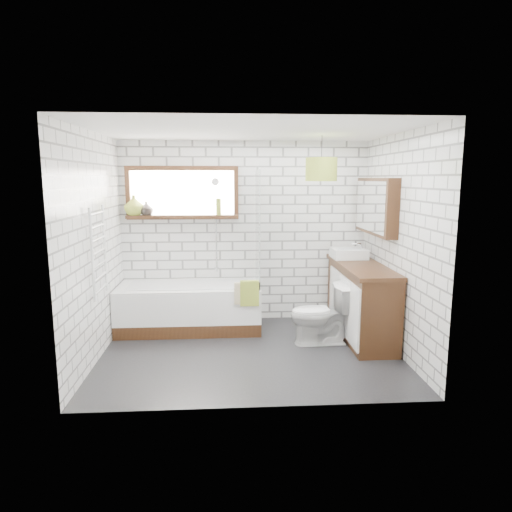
{
  "coord_description": "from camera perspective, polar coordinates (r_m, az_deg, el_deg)",
  "views": [
    {
      "loc": [
        -0.26,
        -5.04,
        2.0
      ],
      "look_at": [
        0.09,
        0.25,
        1.09
      ],
      "focal_mm": 32.0,
      "sensor_mm": 36.0,
      "label": 1
    }
  ],
  "objects": [
    {
      "name": "towel_green",
      "position": [
        5.7,
        -0.82,
        -4.67
      ],
      "size": [
        0.23,
        0.06,
        0.32
      ],
      "primitive_type": "cube",
      "color": "olive",
      "rests_on": "bathtub"
    },
    {
      "name": "vase_olive",
      "position": [
        6.4,
        -15.0,
        5.97
      ],
      "size": [
        0.34,
        0.34,
        0.27
      ],
      "primitive_type": "imported",
      "rotation": [
        0.0,
        0.0,
        0.38
      ],
      "color": "olive",
      "rests_on": "window"
    },
    {
      "name": "tap",
      "position": [
        6.26,
        12.95,
        0.85
      ],
      "size": [
        0.03,
        0.03,
        0.14
      ],
      "primitive_type": "cylinder",
      "rotation": [
        0.0,
        0.0,
        0.14
      ],
      "color": "silver",
      "rests_on": "vanity"
    },
    {
      "name": "wall_front",
      "position": [
        3.81,
        0.23,
        -1.59
      ],
      "size": [
        3.4,
        0.01,
        2.5
      ],
      "primitive_type": "cube",
      "color": "white",
      "rests_on": "ground"
    },
    {
      "name": "shower_riser",
      "position": [
        6.33,
        -5.01,
        3.8
      ],
      "size": [
        0.02,
        0.02,
        1.3
      ],
      "primitive_type": "cylinder",
      "color": "silver",
      "rests_on": "wall_back"
    },
    {
      "name": "towel_radiator",
      "position": [
        5.29,
        -19.06,
        0.5
      ],
      "size": [
        0.06,
        0.52,
        1.0
      ],
      "primitive_type": "cube",
      "color": "white",
      "rests_on": "wall_left"
    },
    {
      "name": "floor",
      "position": [
        5.42,
        -0.76,
        -11.95
      ],
      "size": [
        3.4,
        2.6,
        0.01
      ],
      "primitive_type": "cube",
      "color": "black",
      "rests_on": "ground"
    },
    {
      "name": "wall_left",
      "position": [
        5.29,
        -19.56,
        1.02
      ],
      "size": [
        0.01,
        2.6,
        2.5
      ],
      "primitive_type": "cube",
      "color": "white",
      "rests_on": "ground"
    },
    {
      "name": "bottle",
      "position": [
        6.28,
        -4.72,
        5.97
      ],
      "size": [
        0.09,
        0.09,
        0.22
      ],
      "primitive_type": "cylinder",
      "rotation": [
        0.0,
        0.0,
        -0.33
      ],
      "color": "olive",
      "rests_on": "window"
    },
    {
      "name": "pendant",
      "position": [
        5.59,
        8.16,
        10.66
      ],
      "size": [
        0.38,
        0.38,
        0.28
      ],
      "primitive_type": "cylinder",
      "color": "olive",
      "rests_on": "ceiling"
    },
    {
      "name": "ceiling",
      "position": [
        5.07,
        -0.82,
        15.46
      ],
      "size": [
        3.4,
        2.6,
        0.01
      ],
      "primitive_type": "cube",
      "color": "white",
      "rests_on": "ground"
    },
    {
      "name": "mirror_cabinet",
      "position": [
        5.95,
        14.75,
        6.04
      ],
      "size": [
        0.16,
        1.2,
        0.7
      ],
      "primitive_type": "cube",
      "color": "black",
      "rests_on": "wall_right"
    },
    {
      "name": "toilet",
      "position": [
        5.63,
        8.08,
        -7.21
      ],
      "size": [
        0.44,
        0.74,
        0.74
      ],
      "primitive_type": "imported",
      "rotation": [
        0.0,
        0.0,
        -1.53
      ],
      "color": "white",
      "rests_on": "floor"
    },
    {
      "name": "bathtub",
      "position": [
        6.18,
        -8.29,
        -6.32
      ],
      "size": [
        1.86,
        0.82,
        0.6
      ],
      "primitive_type": "cube",
      "color": "white",
      "rests_on": "floor"
    },
    {
      "name": "towel_beige",
      "position": [
        5.7,
        -1.68,
        -4.68
      ],
      "size": [
        0.21,
        0.05,
        0.27
      ],
      "primitive_type": "cube",
      "color": "tan",
      "rests_on": "bathtub"
    },
    {
      "name": "vanity",
      "position": [
        5.96,
        12.97,
        -5.4
      ],
      "size": [
        0.53,
        1.64,
        0.94
      ],
      "primitive_type": "cube",
      "color": "black",
      "rests_on": "floor"
    },
    {
      "name": "vase_dark",
      "position": [
        6.37,
        -13.55,
        5.63
      ],
      "size": [
        0.2,
        0.2,
        0.19
      ],
      "primitive_type": "imported",
      "rotation": [
        0.0,
        0.0,
        -0.1
      ],
      "color": "black",
      "rests_on": "window"
    },
    {
      "name": "wall_back",
      "position": [
        6.39,
        -1.4,
        2.99
      ],
      "size": [
        3.4,
        0.01,
        2.5
      ],
      "primitive_type": "cube",
      "color": "white",
      "rests_on": "ground"
    },
    {
      "name": "shower_screen",
      "position": [
        5.97,
        0.21,
        3.5
      ],
      "size": [
        0.02,
        0.72,
        1.5
      ],
      "primitive_type": "cube",
      "color": "white",
      "rests_on": "bathtub"
    },
    {
      "name": "wall_right",
      "position": [
        5.46,
        17.4,
        1.39
      ],
      "size": [
        0.01,
        2.6,
        2.5
      ],
      "primitive_type": "cube",
      "color": "white",
      "rests_on": "ground"
    },
    {
      "name": "window",
      "position": [
        6.33,
        -9.19,
        7.8
      ],
      "size": [
        1.52,
        0.16,
        0.68
      ],
      "primitive_type": "cube",
      "color": "black",
      "rests_on": "wall_back"
    },
    {
      "name": "basin",
      "position": [
        6.23,
        11.52,
        0.33
      ],
      "size": [
        0.44,
        0.39,
        0.13
      ],
      "primitive_type": "cube",
      "color": "white",
      "rests_on": "vanity"
    }
  ]
}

